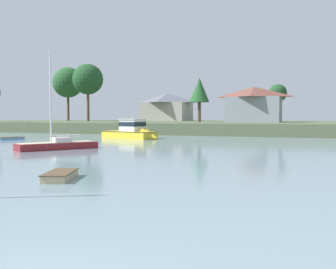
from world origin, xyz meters
The scene contains 12 objects.
far_shore_bank centered at (0.00, 83.50, 0.98)m, with size 165.85×55.23×1.97m, color #4C563D.
cruiser_yellow centered at (-19.09, 45.42, 0.63)m, with size 9.77×5.58×4.95m.
dinghy_skyblue centered at (-33.33, 37.15, 0.13)m, with size 2.80×3.69×0.53m.
sailboat_maroon centered at (-18.16, 26.74, 0.21)m, with size 5.62×7.48×9.62m.
dinghy_sand centered at (-7.07, 11.92, 0.14)m, with size 2.12×3.02×0.54m.
mooring_buoy_yellow centered at (-30.71, 42.55, 0.07)m, with size 0.42×0.42×0.47m.
shore_tree_left centered at (-17.45, 72.08, 8.33)m, with size 4.01×4.01×8.92m.
shore_tree_far_left centered at (-45.91, 76.16, 11.83)m, with size 7.19×7.19×13.50m.
shore_tree_inland_b centered at (-56.98, 84.03, 12.05)m, with size 8.01×8.01×14.13m.
shore_tree_left_mid centered at (-3.45, 85.32, 8.16)m, with size 3.97×3.97×8.24m.
cottage_eastern centered at (-7.02, 74.59, 5.59)m, with size 11.10×7.21×7.00m.
cottage_near_water centered at (-32.71, 93.64, 5.73)m, with size 12.68×10.16×7.27m.
Camera 1 is at (4.65, -4.11, 3.09)m, focal length 42.07 mm.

